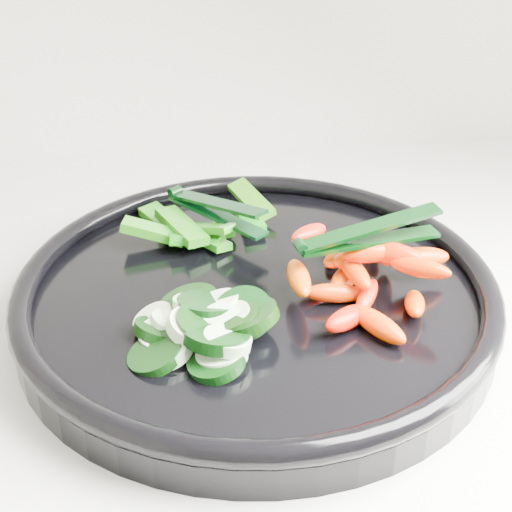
{
  "coord_description": "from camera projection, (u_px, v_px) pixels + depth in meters",
  "views": [
    {
      "loc": [
        -0.71,
        1.19,
        1.26
      ],
      "look_at": [
        -0.67,
        1.66,
        0.99
      ],
      "focal_mm": 50.0,
      "sensor_mm": 36.0,
      "label": 1
    }
  ],
  "objects": [
    {
      "name": "veggie_tray",
      "position": [
        256.0,
        294.0,
        0.56
      ],
      "size": [
        0.43,
        0.43,
        0.04
      ],
      "color": "black",
      "rests_on": "counter"
    },
    {
      "name": "cucumber_pile",
      "position": [
        202.0,
        325.0,
        0.5
      ],
      "size": [
        0.12,
        0.13,
        0.04
      ],
      "color": "black",
      "rests_on": "veggie_tray"
    },
    {
      "name": "carrot_pile",
      "position": [
        364.0,
        272.0,
        0.54
      ],
      "size": [
        0.14,
        0.16,
        0.05
      ],
      "color": "#FF1100",
      "rests_on": "veggie_tray"
    },
    {
      "name": "pepper_pile",
      "position": [
        198.0,
        227.0,
        0.63
      ],
      "size": [
        0.14,
        0.11,
        0.04
      ],
      "color": "#226A0A",
      "rests_on": "veggie_tray"
    },
    {
      "name": "tong_carrot",
      "position": [
        365.0,
        235.0,
        0.53
      ],
      "size": [
        0.11,
        0.04,
        0.02
      ],
      "color": "black",
      "rests_on": "carrot_pile"
    },
    {
      "name": "tong_pepper",
      "position": [
        214.0,
        208.0,
        0.62
      ],
      "size": [
        0.09,
        0.1,
        0.02
      ],
      "color": "black",
      "rests_on": "pepper_pile"
    }
  ]
}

